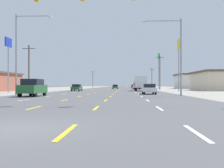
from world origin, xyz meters
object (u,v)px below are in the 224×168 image
Objects in this scene: pole_sign_left_row_1 at (8,51)px; sedan_center_turn_farther at (115,87)px; sedan_far_left_mid at (77,88)px; suv_far_right_far at (137,86)px; sedan_far_right_farthest at (134,86)px; streetlight_right_row_0 at (176,50)px; sedan_far_right_near at (149,89)px; suv_far_left_nearest at (33,87)px; box_truck_far_right_midfar at (140,83)px; streetlight_left_row_0 at (20,48)px; pole_sign_right_row_2 at (159,62)px; pole_sign_right_row_1 at (179,51)px.

sedan_center_turn_farther is at bearing 69.05° from pole_sign_left_row_1.
sedan_far_left_mid is 27.23m from suv_far_right_far.
sedan_far_right_farthest is 64.51m from pole_sign_left_row_1.
sedan_far_right_farthest is (-0.08, 25.04, -0.27)m from suv_far_right_far.
streetlight_right_row_0 is at bearing -80.68° from sedan_center_turn_farther.
sedan_far_right_near and sedan_far_right_farthest have the same top height.
suv_far_left_nearest is 32.25m from box_truck_far_right_midfar.
suv_far_right_far is at bearing 89.72° from box_truck_far_right_midfar.
streetlight_left_row_0 reaches higher than sedan_far_right_near.
suv_far_left_nearest is 17.52m from streetlight_right_row_0.
sedan_far_right_near is 18.17m from streetlight_left_row_0.
pole_sign_left_row_1 is at bearing 154.26° from streetlight_right_row_0.
pole_sign_right_row_2 is (6.97, 2.85, 7.30)m from suv_far_right_far.
pole_sign_right_row_1 is at bearing 77.85° from streetlight_right_row_0.
streetlight_right_row_0 is at bearing -86.82° from suv_far_right_far.
streetlight_right_row_0 is at bearing -25.74° from pole_sign_left_row_1.
suv_far_right_far is at bearing -55.70° from sedan_center_turn_farther.
suv_far_right_far is at bearing 106.72° from pole_sign_right_row_1.
suv_far_right_far is 25.04m from sedan_far_right_farthest.
sedan_far_left_mid is 1.00× the size of sedan_center_turn_farther.
sedan_far_right_near is 0.47× the size of pole_sign_left_row_1.
pole_sign_right_row_2 reaches higher than pole_sign_left_row_1.
pole_sign_right_row_2 is at bearing 73.36° from box_truck_far_right_midfar.
pole_sign_right_row_2 is at bearing 68.20° from suv_far_left_nearest.
sedan_far_left_mid is 16.31m from pole_sign_left_row_1.
sedan_center_turn_farther is (-6.76, 9.91, -0.27)m from suv_far_right_far.
sedan_center_turn_farther is at bearing 112.25° from pole_sign_right_row_1.
sedan_far_right_near is 7.88m from streetlight_right_row_0.
pole_sign_left_row_1 reaches higher than box_truck_far_right_midfar.
sedan_far_right_near is at bearing -90.19° from suv_far_right_far.
suv_far_left_nearest is 76.19m from sedan_far_right_farthest.
sedan_far_right_farthest is 0.41× the size of pole_sign_right_row_2.
pole_sign_right_row_1 is (21.32, -1.42, 7.42)m from sedan_far_left_mid.
suv_far_left_nearest reaches higher than sedan_far_right_farthest.
sedan_far_left_mid is at bearing -128.37° from pole_sign_right_row_2.
streetlight_left_row_0 is (-24.11, -22.47, -2.29)m from pole_sign_right_row_1.
sedan_far_right_near and sedan_far_left_mid have the same top height.
sedan_far_right_near is at bearing -90.10° from box_truck_far_right_midfar.
streetlight_right_row_0 is (-4.34, -50.18, -2.81)m from pole_sign_right_row_2.
streetlight_left_row_0 is (-16.55, -72.37, 5.13)m from sedan_far_right_farthest.
streetlight_left_row_0 is (-23.61, -50.18, -2.45)m from pole_sign_right_row_2.
suv_far_right_far is (13.85, 23.44, 0.27)m from sedan_far_left_mid.
suv_far_right_far is (0.14, 41.70, 0.27)m from sedan_far_right_near.
sedan_far_right_farthest is 0.47× the size of pole_sign_left_row_1.
sedan_far_left_mid is 0.45× the size of streetlight_left_row_0.
pole_sign_right_row_2 is at bearing -72.37° from sedan_far_right_farthest.
sedan_far_left_mid is at bearing -105.85° from sedan_far_right_farthest.
pole_sign_right_row_1 is (7.47, -24.86, 7.15)m from suv_far_right_far.
sedan_center_turn_farther is at bearing 99.32° from streetlight_right_row_0.
sedan_far_right_farthest is 0.48× the size of streetlight_right_row_0.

